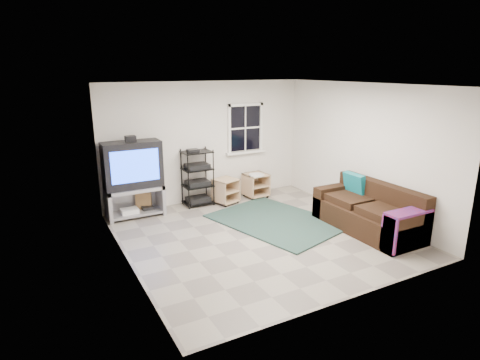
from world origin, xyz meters
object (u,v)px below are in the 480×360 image
tv_unit (133,173)px  side_table_left (225,190)px  sofa (369,213)px  side_table_right (255,183)px  av_rack (198,181)px

tv_unit → side_table_left: tv_unit is taller
side_table_left → sofa: bearing=-58.1°
sofa → tv_unit: bearing=142.5°
tv_unit → side_table_right: (2.74, -0.05, -0.57)m
tv_unit → side_table_left: bearing=-3.3°
side_table_left → sofa: (1.63, -2.62, 0.04)m
av_rack → side_table_right: bearing=-4.3°
side_table_left → side_table_right: size_ratio=1.02×
av_rack → sofa: size_ratio=0.60×
side_table_right → sofa: sofa is taller
tv_unit → side_table_left: size_ratio=2.81×
av_rack → side_table_left: 0.63m
av_rack → side_table_right: 1.39m
tv_unit → side_table_right: 2.80m
tv_unit → sofa: 4.52m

